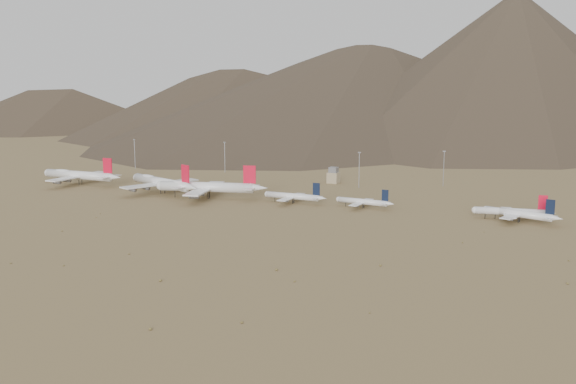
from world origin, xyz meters
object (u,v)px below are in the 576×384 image
at_px(widebody_centre, 162,182).
at_px(widebody_west, 79,175).
at_px(widebody_east, 207,187).
at_px(control_tower, 333,176).
at_px(narrowbody_a, 294,196).
at_px(narrowbody_b, 364,202).

bearing_deg(widebody_centre, widebody_west, -162.65).
bearing_deg(widebody_east, widebody_west, 161.14).
distance_m(widebody_west, widebody_east, 116.03).
xyz_separation_m(widebody_west, widebody_centre, (77.46, -4.26, 0.35)).
distance_m(widebody_east, control_tower, 108.12).
xyz_separation_m(widebody_centre, narrowbody_a, (96.25, 5.45, -3.08)).
height_order(widebody_centre, control_tower, widebody_centre).
height_order(widebody_west, widebody_centre, widebody_centre).
bearing_deg(widebody_east, widebody_centre, 160.13).
relative_size(widebody_west, narrowbody_b, 1.90).
relative_size(widebody_centre, narrowbody_b, 1.89).
height_order(narrowbody_b, control_tower, narrowbody_b).
bearing_deg(narrowbody_a, widebody_west, -179.95).
relative_size(narrowbody_a, narrowbody_b, 1.13).
bearing_deg(widebody_east, narrowbody_a, -6.79).
bearing_deg(widebody_west, control_tower, 27.23).
bearing_deg(widebody_centre, widebody_east, 15.84).
xyz_separation_m(widebody_centre, widebody_east, (38.33, -3.13, 0.05)).
relative_size(widebody_east, control_tower, 6.06).
relative_size(widebody_east, narrowbody_b, 1.95).
bearing_deg(narrowbody_a, narrowbody_b, 4.90).
xyz_separation_m(widebody_west, narrowbody_a, (173.71, 1.19, -2.73)).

